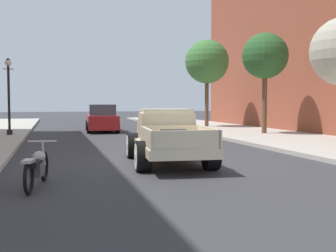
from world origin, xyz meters
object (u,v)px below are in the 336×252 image
Objects in this scene: motorcycle_parked at (37,166)px; car_background_red at (102,119)px; street_lamp_far at (9,90)px; street_tree_second at (265,56)px; street_tree_third at (207,62)px; hotrod_truck_cream at (167,137)px.

motorcycle_parked is 0.48× the size of car_background_red.
street_tree_second is at bearing -10.79° from street_lamp_far.
street_lamp_far is at bearing -160.58° from street_tree_third.
street_tree_second reaches higher than hotrod_truck_cream.
hotrod_truck_cream is 11.47m from street_tree_second.
car_background_red is at bearing -169.93° from street_tree_third.
hotrod_truck_cream is 16.65m from street_tree_third.
hotrod_truck_cream is at bearing -62.79° from street_lamp_far.
street_tree_second is 6.80m from street_tree_third.
street_tree_second is at bearing 44.08° from motorcycle_parked.
motorcycle_parked is (-3.57, -2.80, -0.31)m from hotrod_truck_cream.
street_lamp_far is at bearing 117.21° from hotrod_truck_cream.
car_background_red is 6.03m from street_lamp_far.
motorcycle_parked is at bearing -141.82° from hotrod_truck_cream.
hotrod_truck_cream is at bearing -133.48° from street_tree_second.
car_background_red is 10.21m from street_tree_second.
car_background_red is 0.75× the size of street_tree_third.
street_tree_third is (10.43, 17.50, 4.07)m from motorcycle_parked.
hotrod_truck_cream is at bearing 38.18° from motorcycle_parked.
motorcycle_parked is 0.40× the size of street_tree_second.
street_tree_third reaches higher than car_background_red.
motorcycle_parked is 15.89m from street_tree_second.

